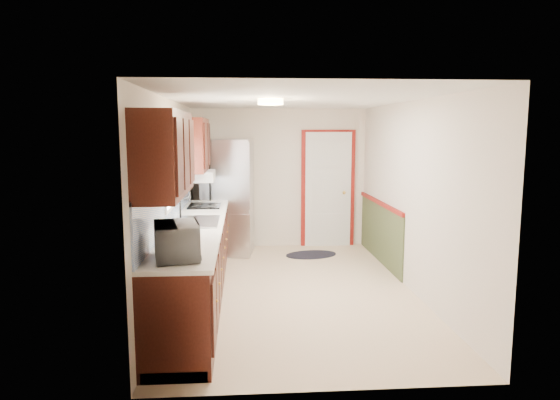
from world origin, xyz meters
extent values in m
cube|color=beige|center=(0.00, 0.00, 0.00)|extent=(3.20, 5.20, 0.12)
cube|color=white|center=(0.00, 0.00, 2.40)|extent=(3.20, 5.20, 0.12)
cube|color=silver|center=(0.00, 2.50, 1.20)|extent=(3.20, 0.10, 2.40)
cube|color=silver|center=(0.00, -2.50, 1.20)|extent=(3.20, 0.10, 2.40)
cube|color=silver|center=(-1.50, 0.00, 1.20)|extent=(0.10, 5.20, 2.40)
cube|color=silver|center=(1.50, 0.00, 1.20)|extent=(0.10, 5.20, 2.40)
cube|color=#39130C|center=(-1.20, -0.30, 0.45)|extent=(0.60, 4.00, 0.90)
cube|color=white|center=(-1.19, -0.30, 0.92)|extent=(0.63, 4.00, 0.04)
cube|color=#6298EF|center=(-1.49, -0.30, 1.22)|extent=(0.02, 4.00, 0.55)
cube|color=#39130C|center=(-1.32, -1.60, 1.83)|extent=(0.35, 1.40, 0.75)
cube|color=#39130C|center=(-1.32, 1.10, 1.83)|extent=(0.35, 1.20, 0.75)
cube|color=white|center=(-1.49, -0.20, 1.62)|extent=(0.02, 1.00, 0.90)
cube|color=#BB4A23|center=(-1.44, -0.20, 1.97)|extent=(0.05, 1.12, 0.24)
cube|color=#B7B7BC|center=(-1.19, -0.20, 0.95)|extent=(0.52, 0.82, 0.02)
cube|color=white|center=(-1.27, 1.15, 1.38)|extent=(0.45, 0.60, 0.15)
cube|color=maroon|center=(0.85, 2.47, 1.00)|extent=(0.94, 0.05, 2.08)
cube|color=white|center=(0.85, 2.44, 1.00)|extent=(0.80, 0.04, 2.00)
cube|color=#414E2B|center=(1.49, 1.35, 0.45)|extent=(0.02, 2.30, 0.90)
cube|color=maroon|center=(1.48, 1.35, 0.92)|extent=(0.04, 2.30, 0.06)
cylinder|color=#FFD88C|center=(-0.30, -0.20, 2.36)|extent=(0.30, 0.30, 0.06)
imported|color=white|center=(-1.20, -1.89, 1.12)|extent=(0.40, 0.59, 0.37)
cube|color=#B7B7BC|center=(-0.89, 2.05, 0.94)|extent=(0.88, 0.83, 1.89)
cylinder|color=black|center=(-1.15, 1.64, 0.85)|extent=(0.02, 0.02, 1.32)
ellipsoid|color=black|center=(0.47, 1.79, 0.01)|extent=(0.95, 0.73, 0.01)
cube|color=black|center=(-1.19, 1.05, 0.95)|extent=(0.46, 0.55, 0.02)
camera|label=1|loc=(-0.63, -6.13, 2.03)|focal=32.00mm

